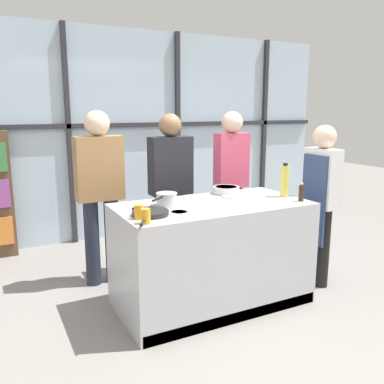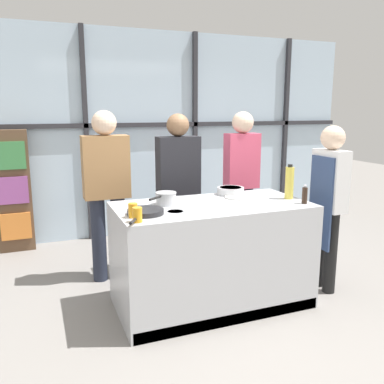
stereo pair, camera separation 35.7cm
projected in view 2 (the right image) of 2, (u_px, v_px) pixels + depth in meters
ground_plane at (211, 303)px, 3.74m from camera, size 18.00×18.00×0.00m
back_window_wall at (143, 135)px, 5.64m from camera, size 6.40×0.10×2.80m
bookshelf at (13, 191)px, 5.00m from camera, size 0.42×0.19×1.51m
demo_island at (212, 255)px, 3.65m from camera, size 1.70×0.86×0.94m
chef at (328, 197)px, 3.86m from camera, size 0.22×0.37×1.61m
spectator_far_left at (107, 186)px, 4.09m from camera, size 0.46×0.24×1.74m
spectator_center_left at (178, 183)px, 4.37m from camera, size 0.45×0.24×1.71m
spectator_center_right at (241, 175)px, 4.64m from camera, size 0.39×0.24×1.73m
frying_pan at (145, 212)px, 3.20m from camera, size 0.35×0.47×0.04m
saucepan at (166, 198)px, 3.52m from camera, size 0.29×0.26×0.11m
white_plate at (239, 197)px, 3.81m from camera, size 0.27×0.27×0.01m
mixing_bowl at (231, 190)px, 3.95m from camera, size 0.26×0.26×0.07m
oil_bottle at (289, 183)px, 3.74m from camera, size 0.08×0.08×0.32m
pepper_grinder at (305, 195)px, 3.56m from camera, size 0.05×0.05×0.17m
juice_glass_near at (137, 215)px, 2.98m from camera, size 0.07×0.07×0.11m
juice_glass_far at (133, 210)px, 3.10m from camera, size 0.07×0.07×0.11m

